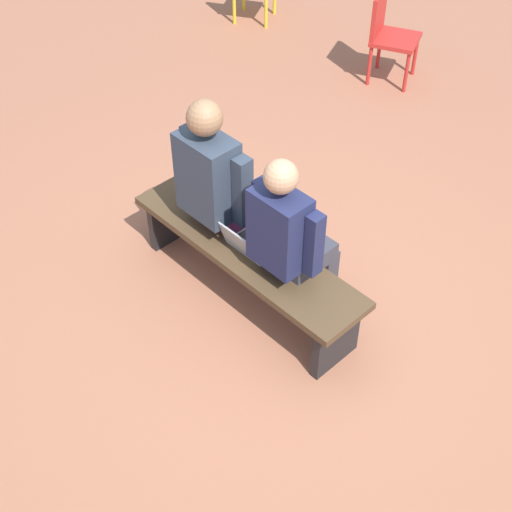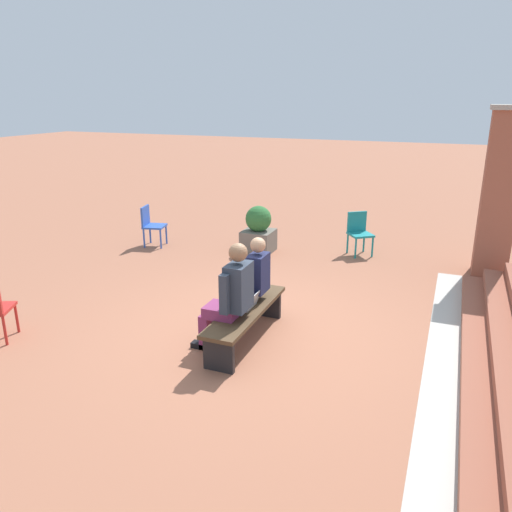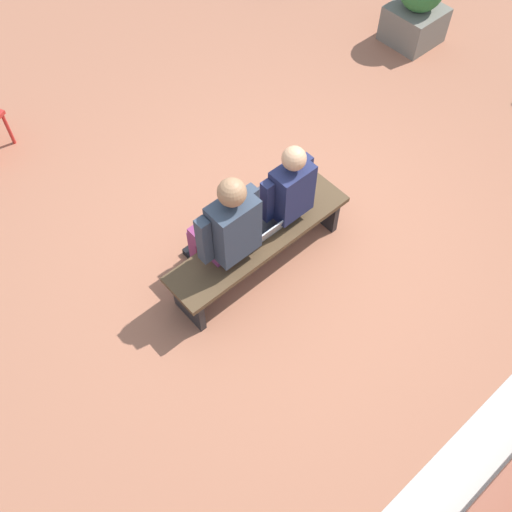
# 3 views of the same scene
# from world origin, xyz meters

# --- Properties ---
(ground_plane) EXTENTS (60.00, 60.00, 0.00)m
(ground_plane) POSITION_xyz_m (0.00, 0.00, 0.00)
(ground_plane) COLOR #9E6047
(concrete_strip) EXTENTS (7.29, 0.40, 0.01)m
(concrete_strip) POSITION_xyz_m (0.29, 2.38, 0.00)
(concrete_strip) COLOR #B7B2A8
(concrete_strip) RESTS_ON ground
(bench) EXTENTS (1.80, 0.44, 0.45)m
(bench) POSITION_xyz_m (0.29, -0.00, 0.35)
(bench) COLOR #4C3823
(bench) RESTS_ON ground
(person_student) EXTENTS (0.52, 0.65, 1.30)m
(person_student) POSITION_xyz_m (-0.04, -0.07, 0.70)
(person_student) COLOR #383842
(person_student) RESTS_ON ground
(person_adult) EXTENTS (0.58, 0.73, 1.40)m
(person_adult) POSITION_xyz_m (0.60, -0.08, 0.74)
(person_adult) COLOR #7F2D5B
(person_adult) RESTS_ON ground
(laptop) EXTENTS (0.32, 0.29, 0.21)m
(laptop) POSITION_xyz_m (0.25, 0.01, 0.50)
(laptop) COLOR #9EA0A5
(laptop) RESTS_ON bench
(planter) EXTENTS (0.60, 0.60, 0.94)m
(planter) POSITION_xyz_m (-3.36, -1.28, 0.44)
(planter) COLOR #6B665B
(planter) RESTS_ON ground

